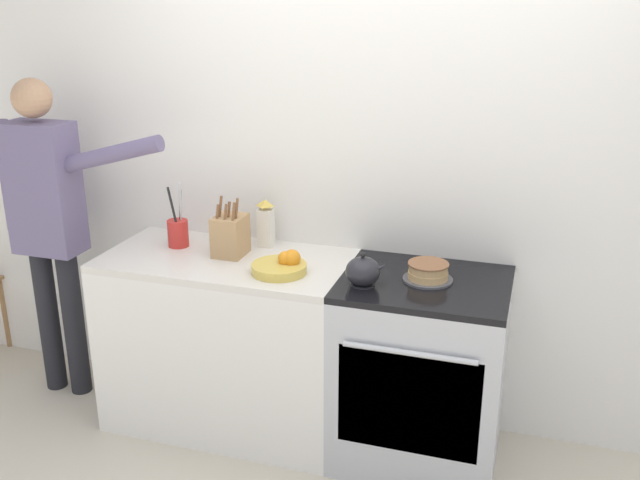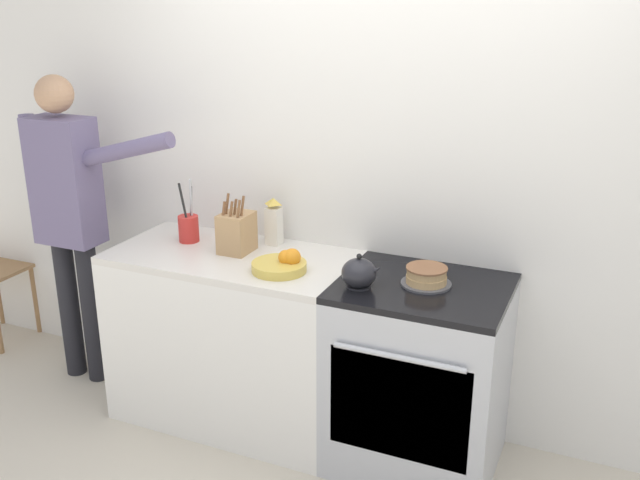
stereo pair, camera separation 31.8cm
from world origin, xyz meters
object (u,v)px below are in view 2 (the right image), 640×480
Objects in this scene: stove_range at (418,376)px; tea_kettle at (359,273)px; knife_block at (237,232)px; person_baker at (69,205)px; utensil_crock at (189,227)px; milk_carton at (274,222)px; layer_cake at (426,277)px; dining_chair at (1,258)px; fruit_bowl at (282,264)px.

tea_kettle reaches higher than stove_range.
stove_range is at bearing -2.85° from knife_block.
stove_range is at bearing 11.89° from person_baker.
tea_kettle is at bearing -11.81° from utensil_crock.
person_baker reaches higher than knife_block.
tea_kettle is 0.68m from milk_carton.
dining_chair is (-2.78, 0.23, -0.42)m from layer_cake.
utensil_crock is 1.60m from dining_chair.
dining_chair is at bearing 175.31° from layer_cake.
dining_chair is (-2.14, 0.33, -0.41)m from fruit_bowl.
stove_range is 0.48m from layer_cake.
stove_range is 0.58m from tea_kettle.
person_baker is (-1.95, -0.01, 0.09)m from layer_cake.
dining_chair is at bearing 171.13° from fruit_bowl.
fruit_bowl reaches higher than stove_range.
utensil_crock is at bearing 176.23° from stove_range.
dining_chair is at bearing 176.08° from person_baker.
person_baker is (-1.94, 0.00, 0.57)m from stove_range.
fruit_bowl is at bearing -16.04° from utensil_crock.
layer_cake is at bearing 9.30° from fruit_bowl.
tea_kettle reaches higher than layer_cake.
milk_carton is (0.41, 0.14, 0.04)m from utensil_crock.
milk_carton reaches higher than stove_range.
stove_range is 2.71× the size of utensil_crock.
layer_cake is 1.19× the size of tea_kettle.
tea_kettle is 2.59m from dining_chair.
layer_cake is 0.67× the size of utensil_crock.
tea_kettle is (-0.26, -0.14, 0.02)m from layer_cake.
person_baker is (-0.99, -0.04, 0.03)m from knife_block.
layer_cake is 0.91× the size of milk_carton.
knife_block is at bearing 177.88° from layer_cake.
tea_kettle is 0.39m from fruit_bowl.
tea_kettle is 0.21× the size of dining_chair.
dining_chair is (-1.53, 0.16, -0.45)m from utensil_crock.
utensil_crock is at bearing 18.51° from person_baker.
tea_kettle is 0.72m from knife_block.
knife_block is (-0.96, 0.04, 0.06)m from layer_cake.
knife_block is 0.17× the size of person_baker.
stove_range is 1.35m from utensil_crock.
stove_range is 2.79m from dining_chair.
tea_kettle reaches higher than fruit_bowl.
layer_cake is 0.87m from milk_carton.
fruit_bowl is at bearing -170.70° from layer_cake.
utensil_crock is (-1.26, 0.07, 0.04)m from layer_cake.
layer_cake is 0.13× the size of person_baker.
utensil_crock reaches higher than layer_cake.
knife_block is at bearing 155.73° from fruit_bowl.
milk_carton is (-0.83, 0.22, 0.56)m from stove_range.
milk_carton is 0.27× the size of dining_chair.
utensil_crock is (-1.25, 0.08, 0.52)m from stove_range.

